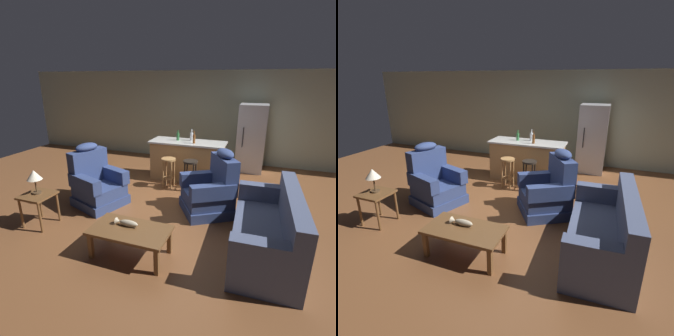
% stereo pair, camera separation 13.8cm
% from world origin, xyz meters
% --- Properties ---
extents(ground_plane, '(12.00, 12.00, 0.00)m').
position_xyz_m(ground_plane, '(0.00, 0.00, 0.00)').
color(ground_plane, brown).
extents(back_wall, '(12.00, 0.05, 2.60)m').
position_xyz_m(back_wall, '(0.00, 3.12, 1.30)').
color(back_wall, '#9EA88E').
rests_on(back_wall, ground_plane).
extents(coffee_table, '(1.10, 0.60, 0.42)m').
position_xyz_m(coffee_table, '(0.09, -1.80, 0.36)').
color(coffee_table, brown).
rests_on(coffee_table, ground_plane).
extents(fish_figurine, '(0.34, 0.10, 0.10)m').
position_xyz_m(fish_figurine, '(0.01, -1.74, 0.46)').
color(fish_figurine, '#4C3823').
rests_on(fish_figurine, coffee_table).
extents(couch, '(0.90, 1.92, 0.94)m').
position_xyz_m(couch, '(1.89, -1.07, 0.34)').
color(couch, '#4C5675').
rests_on(couch, ground_plane).
extents(recliner_near_lamp, '(1.07, 1.07, 1.20)m').
position_xyz_m(recliner_near_lamp, '(-1.30, -0.56, 0.42)').
color(recliner_near_lamp, navy).
rests_on(recliner_near_lamp, ground_plane).
extents(recliner_near_island, '(1.16, 1.16, 1.20)m').
position_xyz_m(recliner_near_island, '(0.89, -0.14, 0.42)').
color(recliner_near_island, navy).
rests_on(recliner_near_island, ground_plane).
extents(end_table, '(0.48, 0.48, 0.56)m').
position_xyz_m(end_table, '(-1.74, -1.58, 0.46)').
color(end_table, brown).
rests_on(end_table, ground_plane).
extents(table_lamp, '(0.24, 0.24, 0.41)m').
position_xyz_m(table_lamp, '(-1.76, -1.56, 0.87)').
color(table_lamp, '#4C3823').
rests_on(table_lamp, end_table).
extents(kitchen_island, '(1.80, 0.70, 0.95)m').
position_xyz_m(kitchen_island, '(0.00, 1.35, 0.48)').
color(kitchen_island, '#AD7F4C').
rests_on(kitchen_island, ground_plane).
extents(bar_stool_left, '(0.32, 0.32, 0.68)m').
position_xyz_m(bar_stool_left, '(-0.26, 0.72, 0.47)').
color(bar_stool_left, '#A87A47').
rests_on(bar_stool_left, ground_plane).
extents(bar_stool_right, '(0.32, 0.32, 0.68)m').
position_xyz_m(bar_stool_right, '(0.25, 0.72, 0.47)').
color(bar_stool_right, black).
rests_on(bar_stool_right, ground_plane).
extents(refrigerator, '(0.70, 0.69, 1.76)m').
position_xyz_m(refrigerator, '(1.39, 2.55, 0.88)').
color(refrigerator, '#B7B7BC').
rests_on(refrigerator, ground_plane).
extents(bottle_tall_green, '(0.08, 0.08, 0.27)m').
position_xyz_m(bottle_tall_green, '(0.06, 1.48, 1.05)').
color(bottle_tall_green, silver).
rests_on(bottle_tall_green, kitchen_island).
extents(bottle_short_amber, '(0.06, 0.06, 0.29)m').
position_xyz_m(bottle_short_amber, '(0.18, 1.22, 1.06)').
color(bottle_short_amber, brown).
rests_on(bottle_short_amber, kitchen_island).
extents(bottle_wine_dark, '(0.07, 0.07, 0.25)m').
position_xyz_m(bottle_wine_dark, '(-0.26, 1.40, 1.05)').
color(bottle_wine_dark, '#2D6B38').
rests_on(bottle_wine_dark, kitchen_island).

